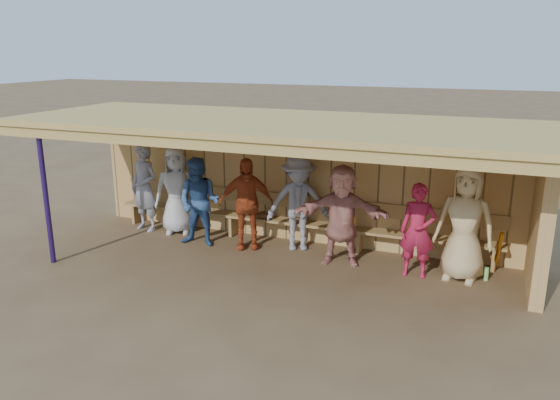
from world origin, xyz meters
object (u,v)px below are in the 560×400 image
object	(u,v)px
player_d	(246,203)
player_g	(418,231)
player_b	(177,190)
player_h	(465,223)
player_c	(199,202)
player_e	(298,203)
player_f	(341,215)
player_a	(144,188)
bench	(295,216)

from	to	relation	value
player_d	player_g	xyz separation A→B (m)	(3.15, -0.19, -0.08)
player_b	player_h	world-z (taller)	player_h
player_c	player_h	size ratio (longest dim) A/B	0.89
player_d	player_e	size ratio (longest dim) A/B	0.96
player_b	player_f	xyz separation A→B (m)	(3.51, -0.38, -0.00)
player_f	player_h	bearing A→B (deg)	-10.29
player_e	player_g	bearing A→B (deg)	-36.25
player_a	player_c	xyz separation A→B (m)	(1.49, -0.39, -0.05)
player_f	player_g	world-z (taller)	player_f
player_h	player_g	bearing A→B (deg)	-160.70
player_b	player_e	bearing A→B (deg)	-22.70
player_h	player_d	bearing A→B (deg)	-172.16
player_a	player_b	distance (m)	0.71
player_f	bench	world-z (taller)	player_f
player_a	player_h	size ratio (longest dim) A/B	0.94
player_f	bench	size ratio (longest dim) A/B	0.23
player_c	player_f	size ratio (longest dim) A/B	0.97
player_c	player_g	xyz separation A→B (m)	(4.02, 0.01, -0.07)
player_c	player_d	xyz separation A→B (m)	(0.87, 0.20, 0.01)
player_b	player_f	size ratio (longest dim) A/B	1.01
player_a	player_h	world-z (taller)	player_h
player_c	player_d	distance (m)	0.90
player_b	bench	xyz separation A→B (m)	(2.41, 0.31, -0.35)
player_a	bench	size ratio (longest dim) A/B	0.23
player_c	bench	distance (m)	1.83
player_f	bench	distance (m)	1.35
player_f	bench	xyz separation A→B (m)	(-1.10, 0.69, -0.35)
player_d	bench	distance (m)	1.01
player_f	player_b	bearing A→B (deg)	162.07
player_b	player_a	bearing A→B (deg)	164.93
player_g	player_b	bearing A→B (deg)	171.83
player_d	bench	bearing A→B (deg)	13.72
player_b	player_f	bearing A→B (deg)	-28.91
player_g	bench	world-z (taller)	player_g
player_f	player_g	xyz separation A→B (m)	(1.30, -0.08, -0.10)
player_a	player_e	size ratio (longest dim) A/B	1.00
player_f	player_g	size ratio (longest dim) A/B	1.12
player_d	player_g	size ratio (longest dim) A/B	1.10
player_a	bench	xyz separation A→B (m)	(3.11, 0.40, -0.37)
player_c	player_b	bearing A→B (deg)	144.21
player_h	bench	bearing A→B (deg)	177.01
player_a	player_g	distance (m)	5.53
player_b	player_g	world-z (taller)	player_b
player_e	bench	xyz separation A→B (m)	(-0.18, 0.31, -0.37)
player_d	player_e	bearing A→B (deg)	-7.56
player_b	bench	size ratio (longest dim) A/B	0.23
player_b	player_e	xyz separation A→B (m)	(2.59, 0.00, 0.02)
player_e	player_g	size ratio (longest dim) A/B	1.15
player_e	player_f	xyz separation A→B (m)	(0.92, -0.38, -0.02)
player_a	player_e	xyz separation A→B (m)	(3.29, 0.09, 0.00)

